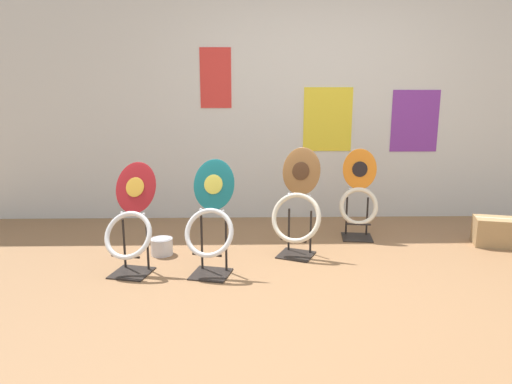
{
  "coord_description": "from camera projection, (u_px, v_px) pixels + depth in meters",
  "views": [
    {
      "loc": [
        -0.73,
        -2.84,
        1.35
      ],
      "look_at": [
        -0.65,
        0.86,
        0.55
      ],
      "focal_mm": 32.0,
      "sensor_mm": 36.0,
      "label": 1
    }
  ],
  "objects": [
    {
      "name": "ground_plane",
      "position": [
        355.0,
        298.0,
        3.07
      ],
      "size": [
        14.0,
        14.0,
        0.0
      ],
      "primitive_type": "plane",
      "color": "#8E6642"
    },
    {
      "name": "wall_back",
      "position": [
        314.0,
        98.0,
        4.85
      ],
      "size": [
        8.0,
        0.07,
        2.6
      ],
      "color": "silver",
      "rests_on": "ground_plane"
    },
    {
      "name": "toilet_seat_display_crimson_swirl",
      "position": [
        131.0,
        224.0,
        3.44
      ],
      "size": [
        0.43,
        0.44,
        0.84
      ],
      "color": "black",
      "rests_on": "ground_plane"
    },
    {
      "name": "toilet_seat_display_teal_sax",
      "position": [
        211.0,
        222.0,
        3.41
      ],
      "size": [
        0.42,
        0.39,
        0.87
      ],
      "color": "black",
      "rests_on": "ground_plane"
    },
    {
      "name": "toilet_seat_display_orange_sun",
      "position": [
        359.0,
        199.0,
        4.27
      ],
      "size": [
        0.37,
        0.32,
        0.85
      ],
      "color": "black",
      "rests_on": "ground_plane"
    },
    {
      "name": "toilet_seat_display_woodgrain",
      "position": [
        298.0,
        207.0,
        3.81
      ],
      "size": [
        0.47,
        0.41,
        0.91
      ],
      "color": "black",
      "rests_on": "ground_plane"
    },
    {
      "name": "paint_can",
      "position": [
        162.0,
        246.0,
        3.89
      ],
      "size": [
        0.19,
        0.19,
        0.15
      ],
      "color": "silver",
      "rests_on": "ground_plane"
    },
    {
      "name": "storage_box",
      "position": [
        501.0,
        232.0,
        4.11
      ],
      "size": [
        0.5,
        0.36,
        0.26
      ],
      "color": "#A37F51",
      "rests_on": "ground_plane"
    }
  ]
}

